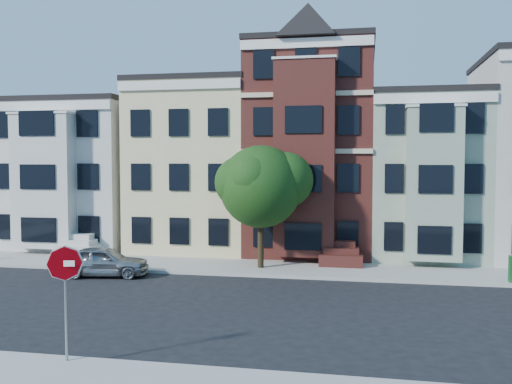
# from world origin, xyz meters

# --- Properties ---
(ground) EXTENTS (120.00, 120.00, 0.00)m
(ground) POSITION_xyz_m (0.00, 0.00, 0.00)
(ground) COLOR black
(far_sidewalk) EXTENTS (60.00, 4.00, 0.15)m
(far_sidewalk) POSITION_xyz_m (0.00, 8.00, 0.07)
(far_sidewalk) COLOR #9E9B93
(far_sidewalk) RESTS_ON ground
(house_white) EXTENTS (8.00, 9.00, 9.00)m
(house_white) POSITION_xyz_m (-15.00, 14.50, 4.50)
(house_white) COLOR silver
(house_white) RESTS_ON ground
(house_yellow) EXTENTS (7.00, 9.00, 10.00)m
(house_yellow) POSITION_xyz_m (-7.00, 14.50, 5.00)
(house_yellow) COLOR beige
(house_yellow) RESTS_ON ground
(house_brown) EXTENTS (7.00, 9.00, 12.00)m
(house_brown) POSITION_xyz_m (0.00, 14.50, 6.00)
(house_brown) COLOR #411914
(house_brown) RESTS_ON ground
(house_green) EXTENTS (6.00, 9.00, 9.00)m
(house_green) POSITION_xyz_m (6.50, 14.50, 4.50)
(house_green) COLOR #8F9F87
(house_green) RESTS_ON ground
(street_tree) EXTENTS (8.62, 8.62, 7.57)m
(street_tree) POSITION_xyz_m (-1.98, 7.76, 3.93)
(street_tree) COLOR #235317
(street_tree) RESTS_ON far_sidewalk
(parked_car) EXTENTS (4.46, 2.41, 1.44)m
(parked_car) POSITION_xyz_m (-9.04, 4.85, 0.72)
(parked_car) COLOR gray
(parked_car) RESTS_ON ground
(stop_sign) EXTENTS (0.97, 0.34, 3.51)m
(stop_sign) POSITION_xyz_m (-4.61, -6.35, 1.90)
(stop_sign) COLOR #A90008
(stop_sign) RESTS_ON near_sidewalk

